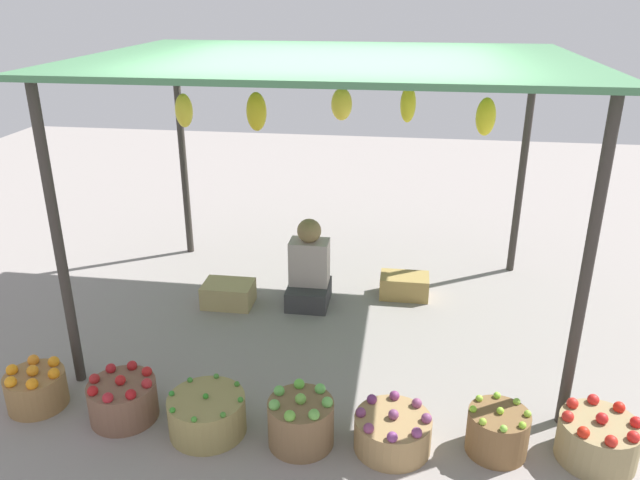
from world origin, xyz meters
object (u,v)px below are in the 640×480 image
(basket_green_chilies, at_px, (207,414))
(wooden_crate_near_vendor, at_px, (404,286))
(basket_oranges, at_px, (36,388))
(basket_limes, at_px, (498,432))
(basket_red_tomatoes, at_px, (598,439))
(basket_purple_onions, at_px, (393,432))
(basket_green_apples, at_px, (301,421))
(wooden_crate_stacked_rear, at_px, (228,294))
(vendor_person, at_px, (309,271))
(basket_red_apples, at_px, (123,399))

(basket_green_chilies, relative_size, wooden_crate_near_vendor, 1.11)
(basket_oranges, distance_m, basket_limes, 3.00)
(basket_limes, relative_size, basket_red_tomatoes, 0.79)
(basket_purple_onions, bearing_deg, basket_green_chilies, -179.43)
(basket_green_apples, xyz_separation_m, basket_limes, (1.18, 0.09, -0.01))
(basket_oranges, height_order, basket_red_tomatoes, basket_red_tomatoes)
(basket_green_chilies, xyz_separation_m, basket_purple_onions, (1.16, 0.01, -0.01))
(basket_green_apples, xyz_separation_m, wooden_crate_near_vendor, (0.59, 2.08, -0.05))
(wooden_crate_stacked_rear, bearing_deg, basket_green_apples, -60.87)
(basket_limes, bearing_deg, vendor_person, 129.20)
(basket_red_tomatoes, height_order, wooden_crate_stacked_rear, basket_red_tomatoes)
(basket_red_tomatoes, height_order, wooden_crate_near_vendor, basket_red_tomatoes)
(vendor_person, distance_m, basket_green_chilies, 1.86)
(basket_green_apples, xyz_separation_m, basket_red_tomatoes, (1.76, 0.11, -0.02))
(vendor_person, distance_m, wooden_crate_near_vendor, 0.89)
(basket_oranges, xyz_separation_m, basket_green_chilies, (1.21, -0.10, -0.01))
(basket_red_apples, distance_m, basket_green_apples, 1.19)
(basket_limes, height_order, basket_red_tomatoes, basket_red_tomatoes)
(basket_green_apples, bearing_deg, basket_purple_onions, 3.29)
(basket_oranges, distance_m, basket_green_chilies, 1.22)
(wooden_crate_stacked_rear, bearing_deg, basket_red_apples, -98.45)
(basket_red_tomatoes, bearing_deg, basket_purple_onions, -176.36)
(basket_green_chilies, height_order, basket_red_tomatoes, basket_red_tomatoes)
(basket_green_chilies, xyz_separation_m, wooden_crate_stacked_rear, (-0.34, 1.67, -0.02))
(basket_oranges, height_order, wooden_crate_near_vendor, basket_oranges)
(basket_red_tomatoes, bearing_deg, basket_red_apples, -179.39)
(vendor_person, distance_m, basket_red_apples, 2.01)
(basket_purple_onions, bearing_deg, basket_red_tomatoes, 3.64)
(basket_limes, xyz_separation_m, wooden_crate_near_vendor, (-0.59, 1.98, -0.04))
(basket_red_apples, relative_size, basket_green_chilies, 0.90)
(wooden_crate_near_vendor, xyz_separation_m, wooden_crate_stacked_rear, (-1.54, -0.38, -0.00))
(vendor_person, xyz_separation_m, basket_red_tomatoes, (2.00, -1.73, -0.16))
(vendor_person, distance_m, basket_limes, 2.26)
(basket_green_apples, relative_size, wooden_crate_near_vendor, 0.93)
(basket_red_apples, height_order, wooden_crate_stacked_rear, basket_red_apples)
(basket_green_chilies, distance_m, wooden_crate_stacked_rear, 1.71)
(wooden_crate_near_vendor, distance_m, wooden_crate_stacked_rear, 1.58)
(basket_green_chilies, height_order, basket_limes, basket_limes)
(basket_oranges, bearing_deg, basket_green_apples, -3.65)
(wooden_crate_stacked_rear, bearing_deg, basket_red_tomatoes, -30.37)
(basket_oranges, relative_size, wooden_crate_near_vendor, 0.89)
(wooden_crate_near_vendor, bearing_deg, basket_red_tomatoes, -59.32)
(basket_green_apples, relative_size, basket_red_tomatoes, 0.88)
(basket_limes, xyz_separation_m, basket_red_tomatoes, (0.58, 0.02, -0.00))
(basket_limes, bearing_deg, basket_green_chilies, -177.67)
(basket_oranges, height_order, basket_green_chilies, basket_oranges)
(basket_red_apples, height_order, basket_green_chilies, basket_red_apples)
(wooden_crate_stacked_rear, bearing_deg, vendor_person, 11.92)
(basket_red_apples, xyz_separation_m, wooden_crate_stacked_rear, (0.24, 1.62, -0.03))
(basket_green_chilies, bearing_deg, vendor_person, 78.88)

